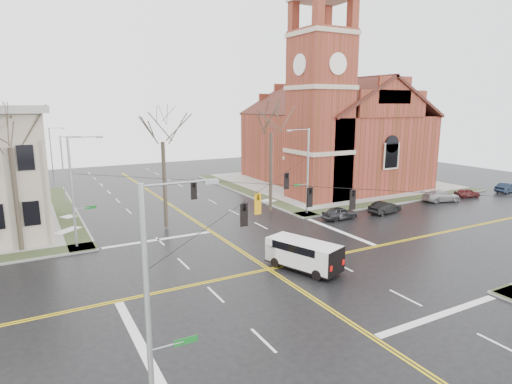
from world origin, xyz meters
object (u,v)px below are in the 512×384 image
parked_car_c (441,196)px  parked_car_d (467,193)px  streetlight_north_b (52,151)px  parked_car_a (340,213)px  tree_nw_far (9,140)px  tree_ne (271,127)px  parked_car_b (385,208)px  church (330,126)px  cargo_van (301,252)px  signal_pole_sw (153,305)px  tree_nw_near (162,136)px  signal_pole_ne (306,169)px  signal_pole_nw (74,189)px  parked_car_e (507,188)px  streetlight_north_a (64,168)px

parked_car_c → parked_car_d: 4.97m
parked_car_d → streetlight_north_b: bearing=60.5°
parked_car_a → streetlight_north_b: bearing=30.1°
parked_car_a → parked_car_d: bearing=-89.4°
tree_nw_far → tree_ne: size_ratio=0.97×
parked_car_b → tree_nw_far: bearing=75.4°
church → tree_nw_far: bearing=-163.3°
parked_car_c → parked_car_d: size_ratio=1.39×
cargo_van → signal_pole_sw: bearing=-162.2°
tree_nw_near → church: bearing=21.7°
signal_pole_ne → parked_car_a: bearing=-59.7°
signal_pole_nw → church: bearing=20.2°
signal_pole_ne → signal_pole_nw: (-22.64, 0.00, 0.00)m
tree_nw_near → tree_nw_far: bearing=-176.0°
signal_pole_nw → tree_nw_far: tree_nw_far is taller
tree_nw_far → signal_pole_ne: bearing=-2.7°
signal_pole_ne → parked_car_d: bearing=-6.8°
signal_pole_sw → streetlight_north_b: bearing=89.4°
signal_pole_sw → cargo_van: size_ratio=1.54×
parked_car_c → signal_pole_sw: bearing=129.8°
signal_pole_ne → parked_car_e: (30.51, -3.37, -4.30)m
signal_pole_sw → tree_nw_near: size_ratio=0.74×
parked_car_a → tree_nw_near: (-16.56, 5.39, 8.09)m
cargo_van → tree_nw_near: 17.30m
church → tree_nw_near: bearing=-158.3°
parked_car_e → tree_ne: 34.86m
parked_car_b → parked_car_d: size_ratio=1.20×
parked_car_b → parked_car_e: (22.73, 0.40, -0.01)m
signal_pole_nw → parked_car_a: signal_pole_nw is taller
signal_pole_ne → church: bearing=44.7°
parked_car_e → tree_ne: size_ratio=0.31×
streetlight_north_a → parked_car_e: size_ratio=2.04×
streetlight_north_b → parked_car_b: bearing=-53.5°
tree_nw_far → parked_car_a: bearing=-9.0°
parked_car_e → tree_nw_near: (-45.15, 5.47, 8.10)m
tree_nw_far → parked_car_b: bearing=-8.3°
signal_pole_ne → signal_pole_nw: 22.64m
tree_nw_far → parked_car_d: bearing=-4.6°
tree_nw_near → tree_ne: bearing=3.1°
signal_pole_nw → streetlight_north_a: 16.52m
tree_ne → signal_pole_nw: bearing=-172.1°
church → tree_nw_near: size_ratio=2.27×
signal_pole_ne → parked_car_d: size_ratio=2.70×
parked_car_a → church: bearing=-35.7°
church → parked_car_d: church is taller
church → streetlight_north_a: church is taller
parked_car_c → tree_nw_far: 45.79m
church → parked_car_a: church is taller
cargo_van → parked_car_d: size_ratio=1.75×
streetlight_north_b → tree_nw_far: size_ratio=0.65×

